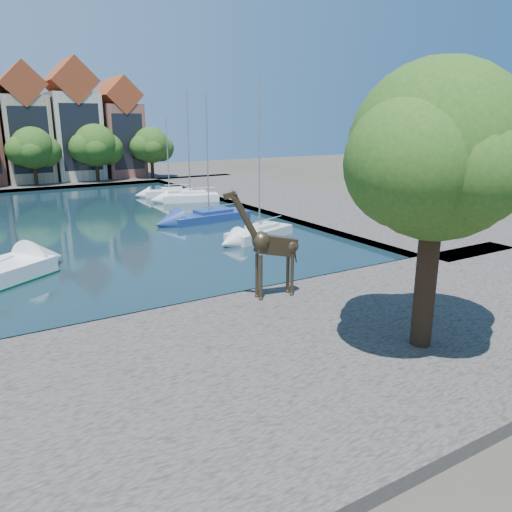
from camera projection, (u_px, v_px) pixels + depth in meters
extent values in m
plane|color=#38332B|center=(157.00, 318.00, 23.37)|extent=(160.00, 160.00, 0.00)
cube|color=black|center=(60.00, 226.00, 43.16)|extent=(38.00, 50.00, 0.08)
cube|color=#544D49|center=(227.00, 377.00, 17.52)|extent=(50.00, 14.00, 0.50)
cube|color=#544D49|center=(16.00, 183.00, 69.52)|extent=(60.00, 16.00, 0.50)
cube|color=#544D49|center=(295.00, 200.00, 55.55)|extent=(14.00, 52.00, 0.50)
cylinder|color=#332114|center=(426.00, 277.00, 18.80)|extent=(0.80, 0.80, 5.50)
sphere|color=#234B15|center=(438.00, 151.00, 17.56)|extent=(6.40, 6.40, 6.40)
sphere|color=#234B15|center=(464.00, 166.00, 18.93)|extent=(4.80, 4.80, 4.80)
sphere|color=#234B15|center=(411.00, 163.00, 16.44)|extent=(4.48, 4.48, 4.48)
cube|color=tan|center=(26.00, 139.00, 68.91)|extent=(5.88, 9.00, 11.50)
cube|color=brown|center=(19.00, 85.00, 67.02)|extent=(5.94, 9.18, 5.94)
cube|color=black|center=(31.00, 140.00, 65.21)|extent=(4.80, 0.05, 8.62)
cube|color=beige|center=(74.00, 136.00, 72.08)|extent=(6.37, 9.00, 12.00)
cube|color=brown|center=(69.00, 82.00, 70.10)|extent=(6.43, 9.18, 6.43)
cube|color=black|center=(82.00, 137.00, 68.38)|extent=(5.20, 0.05, 9.00)
cube|color=brown|center=(119.00, 141.00, 75.51)|extent=(5.39, 9.00, 10.50)
cube|color=brown|center=(116.00, 96.00, 73.79)|extent=(5.44, 9.18, 5.44)
cube|color=black|center=(128.00, 142.00, 71.82)|extent=(4.40, 0.05, 7.88)
cylinder|color=#332114|center=(35.00, 173.00, 65.48)|extent=(0.50, 0.50, 3.20)
sphere|color=#234113|center=(33.00, 148.00, 64.62)|extent=(5.40, 5.40, 5.40)
sphere|color=#234113|center=(46.00, 152.00, 65.82)|extent=(4.05, 4.05, 4.05)
sphere|color=#234113|center=(21.00, 150.00, 63.62)|extent=(3.78, 3.78, 3.78)
cylinder|color=#332114|center=(97.00, 170.00, 69.46)|extent=(0.50, 0.50, 3.20)
sphere|color=#234113|center=(95.00, 145.00, 68.57)|extent=(5.80, 5.80, 5.80)
sphere|color=#234113|center=(108.00, 149.00, 69.84)|extent=(4.35, 4.35, 4.35)
sphere|color=#234113|center=(84.00, 148.00, 67.52)|extent=(4.06, 4.06, 4.06)
cylinder|color=#332114|center=(152.00, 167.00, 73.44)|extent=(0.50, 0.50, 3.20)
sphere|color=#234113|center=(151.00, 145.00, 72.60)|extent=(5.20, 5.20, 5.20)
sphere|color=#234113|center=(161.00, 148.00, 73.76)|extent=(3.90, 3.90, 3.90)
sphere|color=#234113|center=(143.00, 147.00, 71.63)|extent=(3.64, 3.64, 3.64)
cylinder|color=#3B2F1D|center=(261.00, 278.00, 23.96)|extent=(0.17, 0.17, 2.22)
cylinder|color=#3B2F1D|center=(257.00, 275.00, 24.37)|extent=(0.17, 0.17, 2.22)
cylinder|color=#3B2F1D|center=(292.00, 274.00, 24.61)|extent=(0.17, 0.17, 2.22)
cylinder|color=#3B2F1D|center=(288.00, 271.00, 25.02)|extent=(0.17, 0.17, 2.22)
cube|color=#3B2F1D|center=(276.00, 245.00, 24.11)|extent=(2.21, 0.86, 1.30)
cylinder|color=#3B2F1D|center=(246.00, 218.00, 23.12)|extent=(1.45, 0.50, 2.30)
cube|color=#3B2F1D|center=(230.00, 195.00, 22.53)|extent=(0.64, 0.27, 0.35)
cube|color=silver|center=(259.00, 232.00, 38.43)|extent=(6.21, 3.85, 0.93)
cube|color=silver|center=(259.00, 228.00, 38.34)|extent=(2.89, 2.19, 0.52)
cylinder|color=#B2B2B7|center=(260.00, 154.00, 36.85)|extent=(0.12, 0.12, 11.29)
cube|color=navy|center=(209.00, 216.00, 44.99)|extent=(7.60, 3.26, 0.89)
cube|color=navy|center=(209.00, 213.00, 44.91)|extent=(3.39, 2.10, 0.50)
cylinder|color=#B2B2B7|center=(207.00, 155.00, 43.56)|extent=(0.12, 0.12, 10.22)
cube|color=white|center=(190.00, 197.00, 55.47)|extent=(6.49, 3.76, 1.03)
cube|color=white|center=(190.00, 194.00, 55.38)|extent=(3.00, 2.19, 0.57)
cylinder|color=#B2B2B7|center=(188.00, 144.00, 53.93)|extent=(0.14, 0.14, 10.98)
cube|color=silver|center=(169.00, 192.00, 59.08)|extent=(5.87, 3.40, 0.93)
cube|color=silver|center=(169.00, 190.00, 59.00)|extent=(2.71, 1.98, 0.52)
cylinder|color=#B2B2B7|center=(168.00, 154.00, 57.90)|extent=(0.12, 0.12, 8.36)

